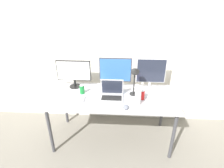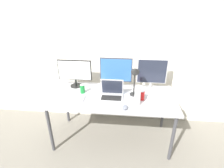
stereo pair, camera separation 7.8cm
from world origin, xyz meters
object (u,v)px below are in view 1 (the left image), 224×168
at_px(keyboard_main, 68,99).
at_px(soda_can_near_keyboard, 142,95).
at_px(monitor_left, 74,72).
at_px(soda_can_by_laptop, 82,89).
at_px(water_bottle, 138,96).
at_px(monitor_right, 151,73).
at_px(work_desk, 112,99).
at_px(keyboard_aux, 163,99).
at_px(mouse_by_keyboard, 126,107).
at_px(desk_lamp, 135,76).
at_px(laptop_silver, 112,94).
at_px(monitor_center, 115,72).

xyz_separation_m(keyboard_main, soda_can_near_keyboard, (0.97, 0.08, 0.05)).
distance_m(monitor_left, soda_can_by_laptop, 0.30).
bearing_deg(water_bottle, monitor_left, 154.38).
bearing_deg(monitor_right, work_desk, -153.64).
xyz_separation_m(work_desk, soda_can_by_laptop, (-0.42, 0.04, 0.12)).
bearing_deg(keyboard_aux, monitor_left, 164.23).
height_order(mouse_by_keyboard, desk_lamp, desk_lamp).
distance_m(monitor_left, keyboard_aux, 1.31).
xyz_separation_m(laptop_silver, soda_can_near_keyboard, (0.40, -0.02, 0.00)).
bearing_deg(soda_can_by_laptop, monitor_left, 127.61).
bearing_deg(soda_can_by_laptop, mouse_by_keyboard, -29.23).
bearing_deg(work_desk, keyboard_aux, -4.79).
bearing_deg(monitor_left, soda_can_by_laptop, -52.39).
height_order(monitor_left, keyboard_aux, monitor_left).
bearing_deg(monitor_right, laptop_silver, -149.82).
distance_m(keyboard_aux, mouse_by_keyboard, 0.55).
bearing_deg(mouse_by_keyboard, soda_can_by_laptop, 157.72).
height_order(laptop_silver, water_bottle, water_bottle).
relative_size(laptop_silver, soda_can_near_keyboard, 2.41).
distance_m(mouse_by_keyboard, desk_lamp, 0.43).
xyz_separation_m(keyboard_aux, mouse_by_keyboard, (-0.49, -0.24, 0.01)).
bearing_deg(water_bottle, work_desk, 149.88).
height_order(keyboard_main, soda_can_by_laptop, soda_can_by_laptop).
height_order(work_desk, soda_can_by_laptop, soda_can_by_laptop).
bearing_deg(water_bottle, soda_can_by_laptop, 162.57).
height_order(monitor_center, soda_can_by_laptop, monitor_center).
height_order(work_desk, mouse_by_keyboard, mouse_by_keyboard).
height_order(work_desk, soda_can_near_keyboard, soda_can_near_keyboard).
bearing_deg(monitor_left, work_desk, -22.82).
bearing_deg(monitor_left, keyboard_aux, -13.40).
bearing_deg(monitor_left, soda_can_near_keyboard, -17.21).
xyz_separation_m(work_desk, soda_can_near_keyboard, (0.40, -0.06, 0.12)).
relative_size(mouse_by_keyboard, soda_can_by_laptop, 0.77).
bearing_deg(water_bottle, keyboard_main, 176.75).
bearing_deg(desk_lamp, soda_can_by_laptop, 177.79).
distance_m(laptop_silver, soda_can_near_keyboard, 0.40).
height_order(keyboard_main, soda_can_near_keyboard, soda_can_near_keyboard).
distance_m(keyboard_aux, soda_can_near_keyboard, 0.28).
distance_m(laptop_silver, desk_lamp, 0.38).
bearing_deg(keyboard_aux, soda_can_near_keyboard, 178.34).
relative_size(keyboard_aux, water_bottle, 1.55).
bearing_deg(desk_lamp, work_desk, -177.01).
relative_size(monitor_right, water_bottle, 1.76).
distance_m(work_desk, monitor_right, 0.68).
distance_m(monitor_center, laptop_silver, 0.35).
bearing_deg(keyboard_aux, monitor_right, 110.47).
bearing_deg(desk_lamp, keyboard_main, -169.64).
bearing_deg(monitor_right, water_bottle, -114.16).
distance_m(laptop_silver, mouse_by_keyboard, 0.32).
height_order(monitor_center, mouse_by_keyboard, monitor_center).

